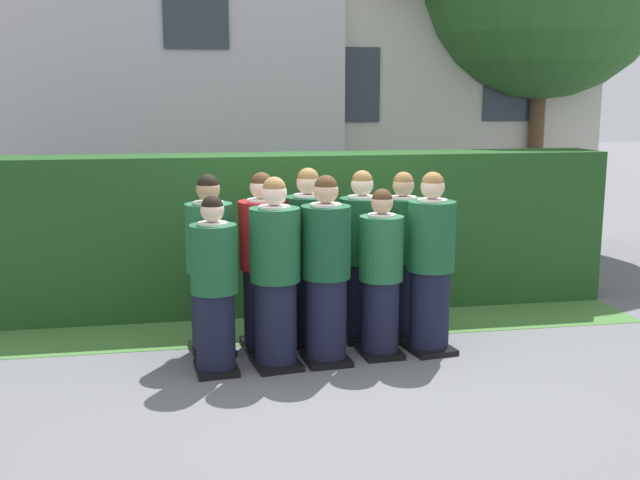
% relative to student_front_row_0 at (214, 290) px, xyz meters
% --- Properties ---
extents(ground_plane, '(60.00, 60.00, 0.00)m').
position_rel_student_front_row_0_xyz_m(ground_plane, '(0.98, 0.10, -0.72)').
color(ground_plane, slate).
extents(student_front_row_0, '(0.40, 0.47, 1.53)m').
position_rel_student_front_row_0_xyz_m(student_front_row_0, '(0.00, 0.00, 0.00)').
color(student_front_row_0, black).
rests_on(student_front_row_0, ground).
extents(student_front_row_1, '(0.45, 0.53, 1.67)m').
position_rel_student_front_row_0_xyz_m(student_front_row_1, '(0.52, 0.04, 0.07)').
color(student_front_row_1, black).
rests_on(student_front_row_1, ground).
extents(student_front_row_2, '(0.43, 0.54, 1.67)m').
position_rel_student_front_row_0_xyz_m(student_front_row_2, '(0.98, 0.09, 0.07)').
color(student_front_row_2, black).
rests_on(student_front_row_2, ground).
extents(student_front_row_3, '(0.40, 0.50, 1.53)m').
position_rel_student_front_row_0_xyz_m(student_front_row_3, '(1.50, 0.16, 0.00)').
color(student_front_row_3, black).
rests_on(student_front_row_3, ground).
extents(student_front_row_4, '(0.46, 0.53, 1.67)m').
position_rel_student_front_row_0_xyz_m(student_front_row_4, '(1.97, 0.19, 0.07)').
color(student_front_row_4, black).
rests_on(student_front_row_4, ground).
extents(student_rear_row_0, '(0.43, 0.54, 1.65)m').
position_rel_student_front_row_0_xyz_m(student_rear_row_0, '(-0.01, 0.54, 0.06)').
color(student_rear_row_0, black).
rests_on(student_rear_row_0, ground).
extents(student_in_red_blazer, '(0.43, 0.54, 1.65)m').
position_rel_student_front_row_0_xyz_m(student_in_red_blazer, '(0.47, 0.57, 0.06)').
color(student_in_red_blazer, black).
rests_on(student_in_red_blazer, ground).
extents(student_rear_row_2, '(0.44, 0.49, 1.68)m').
position_rel_student_front_row_0_xyz_m(student_rear_row_2, '(0.92, 0.65, 0.08)').
color(student_rear_row_2, black).
rests_on(student_rear_row_2, ground).
extents(student_rear_row_3, '(0.43, 0.49, 1.65)m').
position_rel_student_front_row_0_xyz_m(student_rear_row_3, '(1.44, 0.67, 0.06)').
color(student_rear_row_3, black).
rests_on(student_rear_row_3, ground).
extents(student_rear_row_4, '(0.42, 0.53, 1.62)m').
position_rel_student_front_row_0_xyz_m(student_rear_row_4, '(1.86, 0.74, 0.05)').
color(student_rear_row_4, black).
rests_on(student_rear_row_4, ground).
extents(hedge, '(7.00, 0.70, 1.72)m').
position_rel_student_front_row_0_xyz_m(hedge, '(0.98, 1.89, 0.13)').
color(hedge, '#214C1E').
rests_on(hedge, ground).
extents(school_building_main, '(6.04, 4.15, 5.74)m').
position_rel_student_front_row_0_xyz_m(school_building_main, '(3.59, 7.02, 2.22)').
color(school_building_main, beige).
rests_on(school_building_main, ground).
extents(lawn_strip, '(7.00, 0.90, 0.01)m').
position_rel_student_front_row_0_xyz_m(lawn_strip, '(0.98, 1.09, -0.72)').
color(lawn_strip, '#477A38').
rests_on(lawn_strip, ground).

